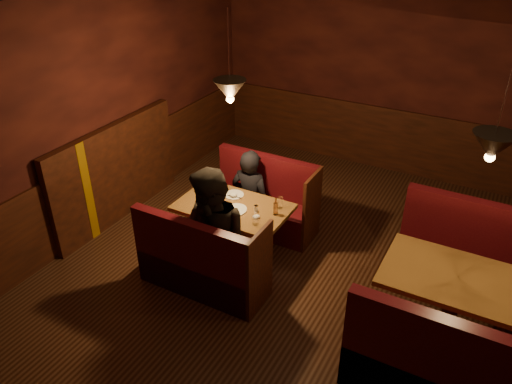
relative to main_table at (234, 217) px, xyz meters
The scene contains 9 objects.
room 1.04m from the main_table, 21.45° to the right, with size 6.02×7.02×2.92m.
main_table is the anchor object (origin of this frame).
main_bench_far 0.76m from the main_table, 88.86° to the left, with size 1.41×0.50×0.96m.
main_bench_near 0.76m from the main_table, 88.86° to the right, with size 1.41×0.50×0.96m.
second_table 2.47m from the main_table, ahead, with size 1.34×0.86×0.76m.
second_bench_far 2.58m from the main_table, 14.05° to the left, with size 1.48×0.55×1.06m.
second_bench_near 2.69m from the main_table, 21.32° to the right, with size 1.48×0.55×1.06m.
diner_a 0.65m from the main_table, 101.83° to the left, with size 0.53×0.35×1.45m, color black.
diner_b 0.70m from the main_table, 81.39° to the right, with size 0.86×0.67×1.76m, color black.
Camera 1 is at (1.42, -3.76, 3.67)m, focal length 35.00 mm.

